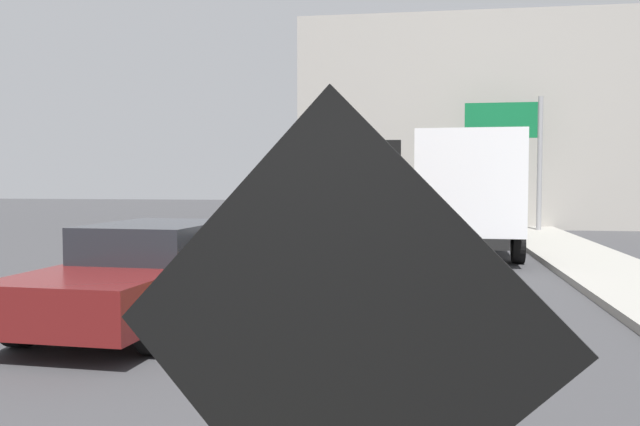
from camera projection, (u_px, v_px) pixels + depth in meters
lane_center_stripe at (281, 381)px, 6.67m from camera, size 0.14×36.00×0.01m
roadwork_sign at (331, 347)px, 2.21m from camera, size 1.60×0.35×2.33m
arrow_board_trailer at (355, 265)px, 11.91m from camera, size 1.60×1.85×2.70m
box_truck at (466, 189)px, 18.04m from camera, size 2.81×7.41×3.14m
pickup_car at (153, 272)px, 9.52m from camera, size 2.18×5.15×1.38m
highway_guide_sign at (518, 140)px, 24.44m from camera, size 2.79×0.18×5.00m
far_building_block at (487, 129)px, 30.74m from camera, size 16.03×9.34×8.61m
traffic_cone_mid_lane at (317, 352)px, 6.42m from camera, size 0.36×0.36×0.74m
traffic_cone_far_lane at (334, 296)px, 9.43m from camera, size 0.36×0.36×0.74m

